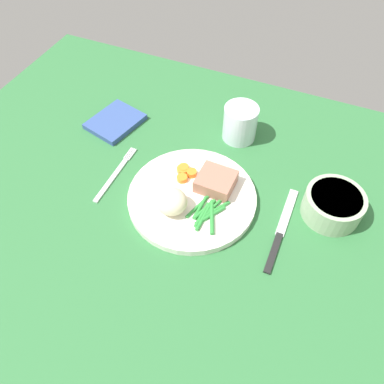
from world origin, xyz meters
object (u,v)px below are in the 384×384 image
dinner_plate (192,197)px  fork (115,174)px  meat_portion (216,181)px  salad_bowl (333,204)px  water_glass (240,125)px  knife (281,231)px  napkin (115,122)px

dinner_plate → fork: 17.94cm
meat_portion → salad_bowl: size_ratio=0.64×
water_glass → salad_bowl: water_glass is taller
dinner_plate → knife: bearing=-0.9°
water_glass → meat_portion: bearing=-87.1°
dinner_plate → knife: 18.77cm
water_glass → napkin: bearing=-165.4°
dinner_plate → meat_portion: 5.88cm
meat_portion → salad_bowl: bearing=9.1°
napkin → fork: bearing=-59.8°
fork → water_glass: 30.21cm
water_glass → napkin: size_ratio=0.69×
salad_bowl → dinner_plate: bearing=-163.6°
fork → salad_bowl: 45.29cm
napkin → dinner_plate: bearing=-28.2°
meat_portion → fork: 22.09cm
dinner_plate → water_glass: water_glass is taller
knife → salad_bowl: (7.79, 8.07, 2.85)cm
dinner_plate → meat_portion: (3.53, 4.11, 2.27)cm
meat_portion → napkin: bearing=161.5°
dinner_plate → water_glass: bearing=83.1°
fork → knife: (36.69, -0.03, -0.00)cm
dinner_plate → water_glass: 21.96cm
knife → water_glass: bearing=127.2°
fork → napkin: bearing=121.3°
knife → dinner_plate: bearing=-180.0°
napkin → knife: bearing=-17.7°
knife → napkin: 47.28cm
dinner_plate → napkin: dinner_plate is taller
fork → salad_bowl: bearing=11.3°
meat_portion → napkin: 31.53cm
meat_portion → knife: 16.11cm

